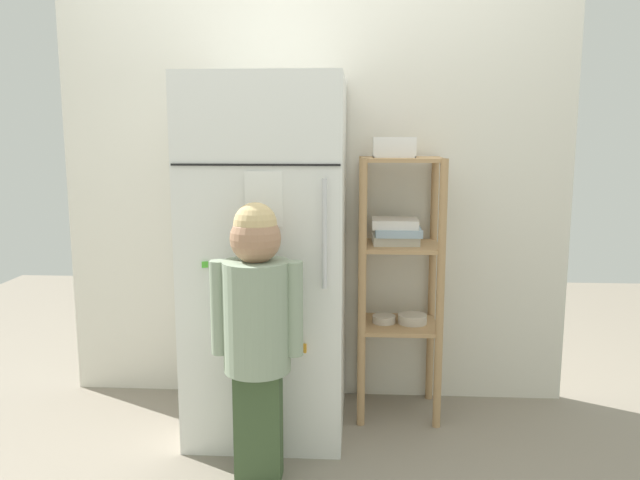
{
  "coord_description": "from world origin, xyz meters",
  "views": [
    {
      "loc": [
        0.22,
        -2.72,
        1.32
      ],
      "look_at": [
        0.05,
        0.02,
        0.86
      ],
      "focal_mm": 35.34,
      "sensor_mm": 36.0,
      "label": 1
    }
  ],
  "objects_px": {
    "child_standing": "(257,316)",
    "fruit_bin": "(395,149)",
    "pantry_shelf_unit": "(399,261)",
    "refrigerator": "(269,257)"
  },
  "relations": [
    {
      "from": "child_standing",
      "to": "pantry_shelf_unit",
      "type": "relative_size",
      "value": 0.88
    },
    {
      "from": "refrigerator",
      "to": "child_standing",
      "type": "height_order",
      "value": "refrigerator"
    },
    {
      "from": "child_standing",
      "to": "pantry_shelf_unit",
      "type": "xyz_separation_m",
      "value": [
        0.57,
        0.64,
        0.09
      ]
    },
    {
      "from": "child_standing",
      "to": "fruit_bin",
      "type": "relative_size",
      "value": 5.67
    },
    {
      "from": "child_standing",
      "to": "pantry_shelf_unit",
      "type": "height_order",
      "value": "pantry_shelf_unit"
    },
    {
      "from": "child_standing",
      "to": "pantry_shelf_unit",
      "type": "distance_m",
      "value": 0.86
    },
    {
      "from": "child_standing",
      "to": "fruit_bin",
      "type": "bearing_deg",
      "value": 50.53
    },
    {
      "from": "child_standing",
      "to": "fruit_bin",
      "type": "height_order",
      "value": "fruit_bin"
    },
    {
      "from": "refrigerator",
      "to": "child_standing",
      "type": "bearing_deg",
      "value": -87.37
    },
    {
      "from": "refrigerator",
      "to": "pantry_shelf_unit",
      "type": "relative_size",
      "value": 1.28
    }
  ]
}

